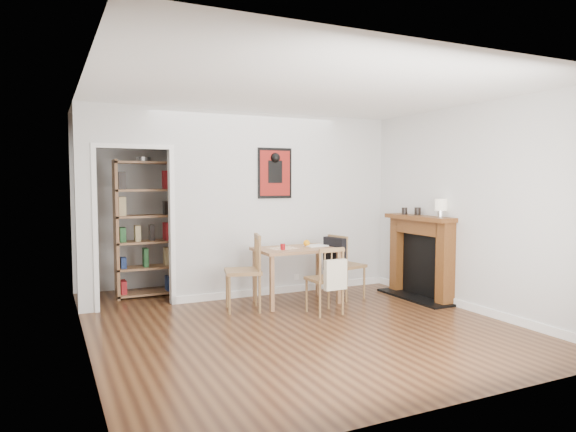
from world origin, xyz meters
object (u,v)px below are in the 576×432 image
mantel_lamp (441,206)px  ceramic_jar_b (404,211)px  fireplace (421,254)px  red_glass (283,247)px  bookshelf (145,229)px  orange_fruit (307,243)px  ceramic_jar_a (418,211)px  chair_left (243,272)px  chair_right (346,265)px  dining_table (296,254)px  notebook (316,246)px  chair_front (325,279)px

mantel_lamp → ceramic_jar_b: 0.66m
fireplace → red_glass: fireplace is taller
bookshelf → orange_fruit: bookshelf is taller
red_glass → ceramic_jar_a: bearing=-8.1°
chair_left → chair_right: (1.52, 0.00, -0.02)m
mantel_lamp → dining_table: bearing=153.5°
notebook → ceramic_jar_b: ceramic_jar_b is taller
fireplace → mantel_lamp: size_ratio=5.13×
red_glass → ceramic_jar_b: size_ratio=0.81×
red_glass → ceramic_jar_a: ceramic_jar_a is taller
bookshelf → red_glass: bookshelf is taller
dining_table → chair_left: 0.81m
dining_table → notebook: (0.32, 0.04, 0.10)m
bookshelf → red_glass: size_ratio=24.03×
bookshelf → red_glass: 2.07m
fireplace → chair_left: bearing=170.7°
dining_table → red_glass: red_glass is taller
orange_fruit → ceramic_jar_b: ceramic_jar_b is taller
mantel_lamp → fireplace: bearing=90.5°
fireplace → chair_front: bearing=-173.8°
dining_table → ceramic_jar_b: ceramic_jar_b is taller
chair_front → notebook: size_ratio=2.86×
notebook → chair_right: bearing=-15.0°
chair_right → notebook: bearing=165.0°
dining_table → mantel_lamp: bearing=-26.5°
orange_fruit → fireplace: bearing=-20.3°
chair_front → ceramic_jar_a: (1.65, 0.28, 0.79)m
dining_table → red_glass: size_ratio=13.55×
chair_right → bookshelf: (-2.49, 1.37, 0.49)m
bookshelf → fireplace: (3.47, -1.78, -0.34)m
fireplace → ceramic_jar_b: bearing=107.6°
chair_right → mantel_lamp: 1.52m
notebook → chair_front: bearing=-110.0°
ceramic_jar_b → notebook: bearing=169.0°
chair_front → fireplace: (1.64, 0.18, 0.19)m
chair_right → notebook: chair_right is taller
chair_left → orange_fruit: 1.04m
chair_front → ceramic_jar_b: size_ratio=8.43×
red_glass → orange_fruit: orange_fruit is taller
ceramic_jar_a → orange_fruit: bearing=163.2°
chair_left → ceramic_jar_a: 2.63m
chair_right → mantel_lamp: bearing=-38.7°
notebook → ceramic_jar_b: 1.40m
ceramic_jar_a → fireplace: bearing=-94.8°
chair_left → fireplace: (2.50, -0.41, 0.13)m
ceramic_jar_a → ceramic_jar_b: ceramic_jar_a is taller
ceramic_jar_a → ceramic_jar_b: size_ratio=1.07×
chair_left → fireplace: size_ratio=0.78×
mantel_lamp → red_glass: bearing=159.0°
notebook → ceramic_jar_a: bearing=-16.9°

